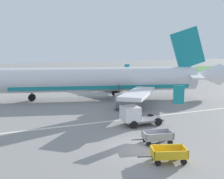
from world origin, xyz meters
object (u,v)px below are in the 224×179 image
at_px(service_truck_beside_carts, 134,115).
at_px(airplane, 108,80).
at_px(baggage_cart_second_in_row, 157,137).
at_px(baggage_cart_nearest, 168,154).

bearing_deg(service_truck_beside_carts, airplane, 81.38).
height_order(airplane, baggage_cart_second_in_row, airplane).
bearing_deg(airplane, baggage_cart_second_in_row, -97.45).
bearing_deg(service_truck_beside_carts, baggage_cart_second_in_row, -94.41).
xyz_separation_m(baggage_cart_nearest, baggage_cart_second_in_row, (1.14, 3.42, 0.00)).
height_order(baggage_cart_nearest, service_truck_beside_carts, service_truck_beside_carts).
bearing_deg(baggage_cart_nearest, service_truck_beside_carts, 79.90).
relative_size(airplane, baggage_cart_second_in_row, 10.26).
height_order(airplane, baggage_cart_nearest, airplane).
relative_size(airplane, baggage_cart_nearest, 10.30).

